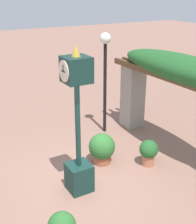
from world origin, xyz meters
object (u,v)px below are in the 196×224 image
(potted_plant_near_right, at_px, (149,151))
(lamp_post, at_px, (105,61))
(pedestal_clock, at_px, (78,130))
(potted_plant_far_right, at_px, (102,148))

(potted_plant_near_right, height_order, lamp_post, lamp_post)
(pedestal_clock, relative_size, lamp_post, 1.06)
(pedestal_clock, bearing_deg, lamp_post, 138.27)
(pedestal_clock, xyz_separation_m, lamp_post, (-2.42, 2.16, 0.79))
(potted_plant_near_right, relative_size, potted_plant_far_right, 0.85)
(potted_plant_near_right, relative_size, lamp_post, 0.22)
(pedestal_clock, distance_m, potted_plant_near_right, 2.35)
(potted_plant_near_right, xyz_separation_m, lamp_post, (-2.36, 0.10, 1.92))
(potted_plant_far_right, height_order, lamp_post, lamp_post)
(pedestal_clock, bearing_deg, potted_plant_near_right, 91.65)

